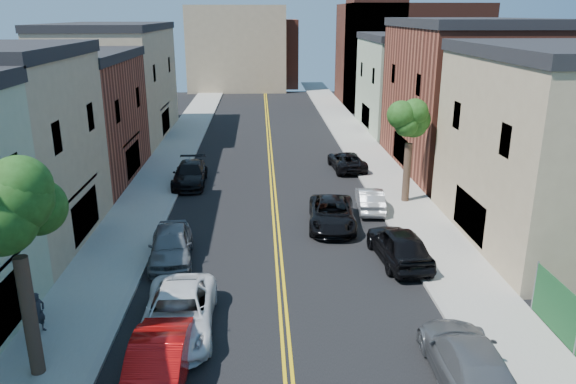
{
  "coord_description": "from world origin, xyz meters",
  "views": [
    {
      "loc": [
        -0.77,
        -1.27,
        10.96
      ],
      "look_at": [
        0.63,
        26.3,
        2.0
      ],
      "focal_mm": 34.54,
      "sensor_mm": 36.0,
      "label": 1
    }
  ],
  "objects": [
    {
      "name": "sidewalk_left",
      "position": [
        -7.9,
        40.0,
        0.07
      ],
      "size": [
        3.2,
        100.0,
        0.15
      ],
      "primitive_type": "cube",
      "color": "gray",
      "rests_on": "ground"
    },
    {
      "name": "sidewalk_right",
      "position": [
        7.9,
        40.0,
        0.07
      ],
      "size": [
        3.2,
        100.0,
        0.15
      ],
      "primitive_type": "cube",
      "color": "gray",
      "rests_on": "ground"
    },
    {
      "name": "curb_left",
      "position": [
        -6.15,
        40.0,
        0.07
      ],
      "size": [
        0.3,
        100.0,
        0.15
      ],
      "primitive_type": "cube",
      "color": "gray",
      "rests_on": "ground"
    },
    {
      "name": "curb_right",
      "position": [
        6.15,
        40.0,
        0.07
      ],
      "size": [
        0.3,
        100.0,
        0.15
      ],
      "primitive_type": "cube",
      "color": "gray",
      "rests_on": "ground"
    },
    {
      "name": "bldg_left_brick",
      "position": [
        -14.0,
        36.0,
        4.0
      ],
      "size": [
        9.0,
        12.0,
        8.0
      ],
      "primitive_type": "cube",
      "color": "brown",
      "rests_on": "ground"
    },
    {
      "name": "bldg_left_tan_far",
      "position": [
        -14.0,
        50.0,
        4.75
      ],
      "size": [
        9.0,
        16.0,
        9.5
      ],
      "primitive_type": "cube",
      "color": "#998466",
      "rests_on": "ground"
    },
    {
      "name": "bldg_right_tan",
      "position": [
        14.0,
        24.0,
        4.5
      ],
      "size": [
        9.0,
        12.0,
        9.0
      ],
      "primitive_type": "cube",
      "color": "#998466",
      "rests_on": "ground"
    },
    {
      "name": "bldg_right_brick",
      "position": [
        14.0,
        38.0,
        5.0
      ],
      "size": [
        9.0,
        14.0,
        10.0
      ],
      "primitive_type": "cube",
      "color": "brown",
      "rests_on": "ground"
    },
    {
      "name": "bldg_right_palegrn",
      "position": [
        14.0,
        52.0,
        4.25
      ],
      "size": [
        9.0,
        12.0,
        8.5
      ],
      "primitive_type": "cube",
      "color": "gray",
      "rests_on": "ground"
    },
    {
      "name": "church",
      "position": [
        16.33,
        67.07,
        7.24
      ],
      "size": [
        16.2,
        14.2,
        22.6
      ],
      "color": "#4C2319",
      "rests_on": "ground"
    },
    {
      "name": "backdrop_left",
      "position": [
        -4.0,
        82.0,
        6.0
      ],
      "size": [
        14.0,
        8.0,
        12.0
      ],
      "primitive_type": "cube",
      "color": "#998466",
      "rests_on": "ground"
    },
    {
      "name": "backdrop_center",
      "position": [
        0.0,
        86.0,
        5.0
      ],
      "size": [
        10.0,
        8.0,
        10.0
      ],
      "primitive_type": "cube",
      "color": "brown",
      "rests_on": "ground"
    },
    {
      "name": "tree_left_mid",
      "position": [
        -7.88,
        14.01,
        6.58
      ],
      "size": [
        5.2,
        5.2,
        9.29
      ],
      "color": "#35261A",
      "rests_on": "sidewalk_left"
    },
    {
      "name": "tree_right_far",
      "position": [
        7.92,
        30.01,
        5.76
      ],
      "size": [
        4.4,
        4.4,
        8.03
      ],
      "color": "#35261A",
      "rests_on": "sidewalk_right"
    },
    {
      "name": "red_sedan",
      "position": [
        -3.99,
        13.12,
        0.79
      ],
      "size": [
        1.72,
        4.8,
        1.57
      ],
      "primitive_type": "imported",
      "rotation": [
        0.0,
        0.0,
        -0.01
      ],
      "color": "#BD0D0C",
      "rests_on": "ground"
    },
    {
      "name": "white_pickup",
      "position": [
        -3.8,
        16.33,
        0.76
      ],
      "size": [
        2.64,
        5.51,
        1.52
      ],
      "primitive_type": "imported",
      "rotation": [
        0.0,
        0.0,
        0.02
      ],
      "color": "white",
      "rests_on": "ground"
    },
    {
      "name": "grey_car_left",
      "position": [
        -4.95,
        22.38,
        0.81
      ],
      "size": [
        2.36,
        4.91,
        1.62
      ],
      "primitive_type": "imported",
      "rotation": [
        0.0,
        0.0,
        0.1
      ],
      "color": "slate",
      "rests_on": "ground"
    },
    {
      "name": "black_car_left",
      "position": [
        -5.5,
        34.37,
        0.75
      ],
      "size": [
        2.18,
        5.19,
        1.5
      ],
      "primitive_type": "imported",
      "rotation": [
        0.0,
        0.0,
        0.02
      ],
      "color": "black",
      "rests_on": "ground"
    },
    {
      "name": "grey_car_right",
      "position": [
        5.5,
        13.02,
        0.77
      ],
      "size": [
        2.31,
        5.36,
        1.54
      ],
      "primitive_type": "imported",
      "rotation": [
        0.0,
        0.0,
        3.11
      ],
      "color": "#4F5256",
      "rests_on": "ground"
    },
    {
      "name": "black_car_right",
      "position": [
        5.5,
        21.78,
        0.84
      ],
      "size": [
        2.43,
        5.08,
        1.67
      ],
      "primitive_type": "imported",
      "rotation": [
        0.0,
        0.0,
        3.24
      ],
      "color": "black",
      "rests_on": "ground"
    },
    {
      "name": "silver_car_right",
      "position": [
        5.5,
        28.78,
        0.66
      ],
      "size": [
        1.74,
        4.13,
        1.33
      ],
      "primitive_type": "imported",
      "rotation": [
        0.0,
        0.0,
        3.06
      ],
      "color": "#A1A3A8",
      "rests_on": "ground"
    },
    {
      "name": "dark_car_right_far",
      "position": [
        5.5,
        37.58,
        0.66
      ],
      "size": [
        2.55,
        4.9,
        1.32
      ],
      "primitive_type": "imported",
      "rotation": [
        0.0,
        0.0,
        3.22
      ],
      "color": "black",
      "rests_on": "ground"
    },
    {
      "name": "black_suv_lane",
      "position": [
        2.99,
        26.35,
        0.73
      ],
      "size": [
        2.88,
        5.44,
        1.46
      ],
      "primitive_type": "imported",
      "rotation": [
        0.0,
        0.0,
        -0.09
      ],
      "color": "black",
      "rests_on": "ground"
    },
    {
      "name": "pedestrian_left",
      "position": [
        -8.67,
        16.34,
        0.92
      ],
      "size": [
        0.55,
        0.66,
        1.54
      ],
      "primitive_type": "imported",
      "rotation": [
        0.0,
        0.0,
        1.19
      ],
      "color": "#212228",
      "rests_on": "sidewalk_left"
    }
  ]
}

